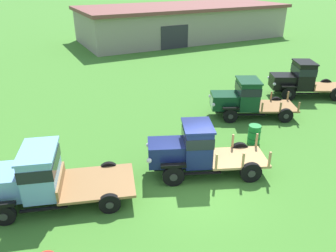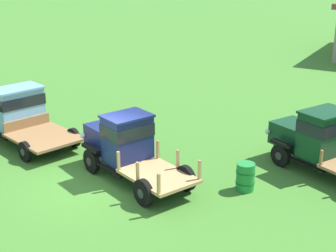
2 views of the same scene
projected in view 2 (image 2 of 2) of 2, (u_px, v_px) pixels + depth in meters
name	position (u px, v px, depth m)	size (l,w,h in m)	color
ground_plane	(96.00, 184.00, 16.98)	(240.00, 240.00, 0.00)	#3D7528
vintage_truck_second_in_line	(16.00, 112.00, 20.81)	(5.84, 3.50, 2.15)	black
vintage_truck_midrow_center	(125.00, 144.00, 17.34)	(5.10, 3.28, 2.20)	black
vintage_truck_far_side	(320.00, 139.00, 17.81)	(5.08, 3.61, 2.18)	black
oil_drum_beside_row	(245.00, 177.00, 16.45)	(0.62, 0.62, 0.92)	#1E7F33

